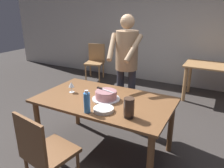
% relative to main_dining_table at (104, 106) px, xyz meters
% --- Properties ---
extents(ground_plane, '(14.00, 14.00, 0.00)m').
position_rel_main_dining_table_xyz_m(ground_plane, '(0.00, 0.00, -0.65)').
color(ground_plane, '#383330').
extents(back_wall, '(10.00, 0.12, 2.70)m').
position_rel_main_dining_table_xyz_m(back_wall, '(0.00, 3.15, 0.70)').
color(back_wall, beige).
rests_on(back_wall, ground_plane).
extents(main_dining_table, '(1.64, 0.96, 0.75)m').
position_rel_main_dining_table_xyz_m(main_dining_table, '(0.00, 0.00, 0.00)').
color(main_dining_table, brown).
rests_on(main_dining_table, ground_plane).
extents(cake_on_platter, '(0.34, 0.34, 0.11)m').
position_rel_main_dining_table_xyz_m(cake_on_platter, '(0.03, 0.00, 0.15)').
color(cake_on_platter, silver).
rests_on(cake_on_platter, main_dining_table).
extents(cake_knife, '(0.27, 0.09, 0.02)m').
position_rel_main_dining_table_xyz_m(cake_knife, '(-0.04, 0.02, 0.22)').
color(cake_knife, silver).
rests_on(cake_knife, cake_on_platter).
extents(plate_stack, '(0.22, 0.22, 0.04)m').
position_rel_main_dining_table_xyz_m(plate_stack, '(0.16, -0.29, 0.12)').
color(plate_stack, white).
rests_on(plate_stack, main_dining_table).
extents(wine_glass_near, '(0.08, 0.08, 0.14)m').
position_rel_main_dining_table_xyz_m(wine_glass_near, '(-0.49, -0.01, 0.20)').
color(wine_glass_near, silver).
rests_on(wine_glass_near, main_dining_table).
extents(water_bottle, '(0.07, 0.07, 0.25)m').
position_rel_main_dining_table_xyz_m(water_bottle, '(0.02, -0.39, 0.22)').
color(water_bottle, '#387AC6').
rests_on(water_bottle, main_dining_table).
extents(hurricane_lamp, '(0.11, 0.11, 0.21)m').
position_rel_main_dining_table_xyz_m(hurricane_lamp, '(0.45, -0.29, 0.21)').
color(hurricane_lamp, black).
rests_on(hurricane_lamp, main_dining_table).
extents(person_cutting_cake, '(0.47, 0.56, 1.72)m').
position_rel_main_dining_table_xyz_m(person_cutting_cake, '(-0.03, 0.69, 0.43)').
color(person_cutting_cake, '#2D2D38').
rests_on(person_cutting_cake, ground_plane).
extents(chair_near_side, '(0.50, 0.50, 0.90)m').
position_rel_main_dining_table_xyz_m(chair_near_side, '(-0.18, -0.86, -0.16)').
color(chair_near_side, brown).
rests_on(chair_near_side, ground_plane).
extents(background_table, '(1.00, 0.70, 0.74)m').
position_rel_main_dining_table_xyz_m(background_table, '(1.01, 2.45, -0.07)').
color(background_table, tan).
rests_on(background_table, ground_plane).
extents(background_chair_0, '(0.53, 0.53, 0.90)m').
position_rel_main_dining_table_xyz_m(background_chair_0, '(-1.78, 2.58, -0.16)').
color(background_chair_0, tan).
rests_on(background_chair_0, ground_plane).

